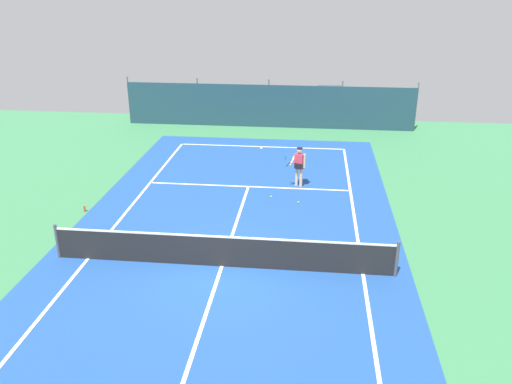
# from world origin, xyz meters

# --- Properties ---
(ground_plane) EXTENTS (36.00, 36.00, 0.00)m
(ground_plane) POSITION_xyz_m (0.00, 0.00, 0.00)
(ground_plane) COLOR #387A4C
(court_surface) EXTENTS (11.02, 26.60, 0.01)m
(court_surface) POSITION_xyz_m (0.00, 0.00, 0.00)
(court_surface) COLOR #1E478C
(court_surface) RESTS_ON ground
(tennis_net) EXTENTS (10.12, 0.10, 1.10)m
(tennis_net) POSITION_xyz_m (0.00, 0.00, 0.51)
(tennis_net) COLOR black
(tennis_net) RESTS_ON ground
(back_fence) EXTENTS (16.30, 0.98, 2.70)m
(back_fence) POSITION_xyz_m (-0.00, 16.22, 0.67)
(back_fence) COLOR #1E3D4C
(back_fence) RESTS_ON ground
(tennis_player) EXTENTS (0.85, 0.64, 1.64)m
(tennis_player) POSITION_xyz_m (2.02, 6.70, 0.96)
(tennis_player) COLOR #D8AD8C
(tennis_player) RESTS_ON ground
(tennis_ball_near_player) EXTENTS (0.07, 0.07, 0.07)m
(tennis_ball_near_player) POSITION_xyz_m (2.09, 4.96, 0.03)
(tennis_ball_near_player) COLOR #CCDB33
(tennis_ball_near_player) RESTS_ON ground
(tennis_ball_midcourt) EXTENTS (0.07, 0.07, 0.07)m
(tennis_ball_midcourt) POSITION_xyz_m (1.01, 5.40, 0.03)
(tennis_ball_midcourt) COLOR #CCDB33
(tennis_ball_midcourt) RESTS_ON ground
(parked_car) EXTENTS (2.13, 4.26, 1.68)m
(parked_car) POSITION_xyz_m (3.55, 18.94, 0.84)
(parked_car) COLOR silver
(parked_car) RESTS_ON ground
(water_bottle) EXTENTS (0.08, 0.08, 0.24)m
(water_bottle) POSITION_xyz_m (-5.63, 3.32, 0.12)
(water_bottle) COLOR #D84C38
(water_bottle) RESTS_ON ground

